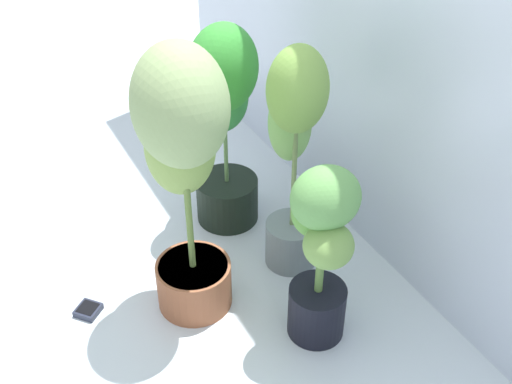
{
  "coord_description": "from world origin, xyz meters",
  "views": [
    {
      "loc": [
        1.58,
        -0.48,
        1.71
      ],
      "look_at": [
        -0.0,
        0.36,
        0.39
      ],
      "focal_mm": 44.56,
      "sensor_mm": 36.0,
      "label": 1
    }
  ],
  "objects_px": {
    "potted_plant_back_right": "(321,246)",
    "potted_plant_back_center": "(294,145)",
    "potted_plant_back_left": "(224,113)",
    "potted_plant_center": "(183,155)",
    "hygrometer_box": "(88,310)"
  },
  "relations": [
    {
      "from": "potted_plant_back_right",
      "to": "potted_plant_back_center",
      "type": "bearing_deg",
      "value": 163.33
    },
    {
      "from": "potted_plant_back_left",
      "to": "potted_plant_center",
      "type": "xyz_separation_m",
      "value": [
        0.39,
        -0.32,
        0.13
      ]
    },
    {
      "from": "potted_plant_back_left",
      "to": "hygrometer_box",
      "type": "distance_m",
      "value": 0.89
    },
    {
      "from": "potted_plant_back_left",
      "to": "potted_plant_back_right",
      "type": "xyz_separation_m",
      "value": [
        0.73,
        -0.01,
        -0.11
      ]
    },
    {
      "from": "hygrometer_box",
      "to": "potted_plant_back_right",
      "type": "bearing_deg",
      "value": 105.74
    },
    {
      "from": "potted_plant_back_left",
      "to": "potted_plant_back_center",
      "type": "bearing_deg",
      "value": 15.05
    },
    {
      "from": "potted_plant_back_center",
      "to": "potted_plant_back_left",
      "type": "bearing_deg",
      "value": -164.95
    },
    {
      "from": "potted_plant_back_left",
      "to": "potted_plant_center",
      "type": "bearing_deg",
      "value": -39.64
    },
    {
      "from": "potted_plant_back_right",
      "to": "hygrometer_box",
      "type": "bearing_deg",
      "value": -123.31
    },
    {
      "from": "potted_plant_center",
      "to": "potted_plant_back_left",
      "type": "bearing_deg",
      "value": 140.36
    },
    {
      "from": "potted_plant_back_center",
      "to": "hygrometer_box",
      "type": "relative_size",
      "value": 8.01
    },
    {
      "from": "potted_plant_back_left",
      "to": "potted_plant_center",
      "type": "relative_size",
      "value": 0.86
    },
    {
      "from": "potted_plant_back_center",
      "to": "potted_plant_center",
      "type": "bearing_deg",
      "value": -86.69
    },
    {
      "from": "potted_plant_back_center",
      "to": "potted_plant_back_right",
      "type": "bearing_deg",
      "value": -16.67
    },
    {
      "from": "hygrometer_box",
      "to": "potted_plant_center",
      "type": "bearing_deg",
      "value": 122.98
    }
  ]
}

